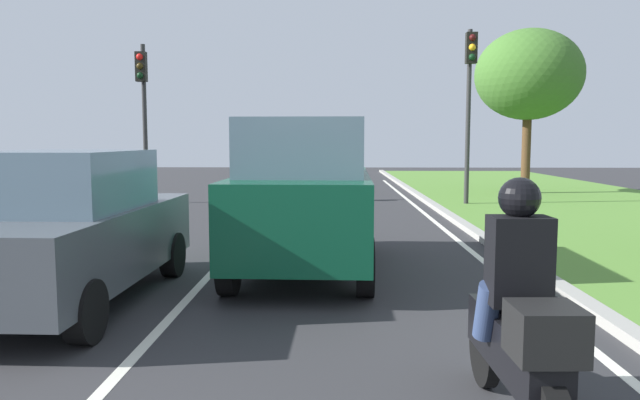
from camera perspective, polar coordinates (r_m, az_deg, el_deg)
name	(u,v)px	position (r m, az deg, el deg)	size (l,w,h in m)	color
ground_plane	(285,226)	(13.88, -3.36, -2.51)	(60.00, 60.00, 0.00)	#2D2D30
lane_line_center	(255,226)	(13.95, -6.23, -2.48)	(0.12, 32.00, 0.01)	silver
lane_line_right_edge	(441,227)	(14.05, 11.45, -2.50)	(0.12, 32.00, 0.01)	silver
curb_right	(463,224)	(14.14, 13.45, -2.26)	(0.24, 48.00, 0.12)	#9E9B93
car_suv_ahead	(305,195)	(9.03, -1.42, 0.52)	(2.07, 4.55, 2.28)	#0C472D
car_sedan_left_lane	(70,229)	(7.84, -22.76, -2.54)	(1.92, 4.34, 1.86)	#474C51
motorcycle	(517,350)	(4.38, 18.27, -13.40)	(0.41, 1.90, 1.01)	black
rider_person	(518,258)	(4.27, 18.31, -5.31)	(0.51, 0.41, 1.16)	black
traffic_light_near_right	(470,85)	(18.65, 14.08, 10.54)	(0.32, 0.50, 5.26)	#2D2D2D
traffic_light_overhead_left	(143,97)	(19.54, -16.52, 9.44)	(0.32, 0.50, 4.93)	#2D2D2D
tree_roadside_far	(529,75)	(23.16, 19.26, 11.16)	(3.80, 3.80, 5.94)	#4C331E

